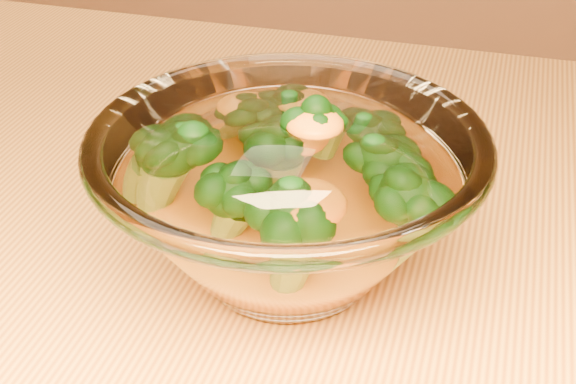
# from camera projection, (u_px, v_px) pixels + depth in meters

# --- Properties ---
(table) EXTENTS (1.20, 0.80, 0.75)m
(table) POSITION_uv_depth(u_px,v_px,m) (193.00, 341.00, 0.62)
(table) COLOR #BA8237
(table) RESTS_ON ground
(glass_bowl) EXTENTS (0.25, 0.25, 0.11)m
(glass_bowl) POSITION_uv_depth(u_px,v_px,m) (288.00, 199.00, 0.50)
(glass_bowl) COLOR white
(glass_bowl) RESTS_ON table
(cheese_sauce) EXTENTS (0.13, 0.13, 0.04)m
(cheese_sauce) POSITION_uv_depth(u_px,v_px,m) (288.00, 229.00, 0.52)
(cheese_sauce) COLOR orange
(cheese_sauce) RESTS_ON glass_bowl
(broccoli_heap) EXTENTS (0.19, 0.17, 0.08)m
(broccoli_heap) POSITION_uv_depth(u_px,v_px,m) (284.00, 171.00, 0.50)
(broccoli_heap) COLOR black
(broccoli_heap) RESTS_ON cheese_sauce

